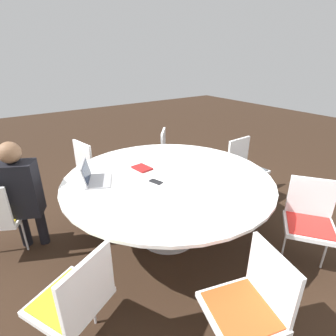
% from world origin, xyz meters
% --- Properties ---
extents(ground_plane, '(16.00, 16.00, 0.00)m').
position_xyz_m(ground_plane, '(0.00, 0.00, 0.00)').
color(ground_plane, black).
extents(conference_table, '(2.15, 2.15, 0.74)m').
position_xyz_m(conference_table, '(0.00, 0.00, 0.65)').
color(conference_table, '#B7B7BC').
rests_on(conference_table, ground_plane).
extents(chair_1, '(0.58, 0.58, 0.85)m').
position_xyz_m(chair_1, '(1.21, 0.70, 0.50)').
color(chair_1, white).
rests_on(chair_1, ground_plane).
extents(chair_2, '(0.53, 0.54, 0.85)m').
position_xyz_m(chair_2, '(0.32, 1.36, 0.50)').
color(chair_2, white).
rests_on(chair_2, ground_plane).
extents(chair_3, '(0.60, 0.60, 0.85)m').
position_xyz_m(chair_3, '(-0.88, 1.08, 0.50)').
color(chair_3, white).
rests_on(chair_3, ground_plane).
extents(chair_4, '(0.46, 0.44, 0.85)m').
position_xyz_m(chair_4, '(-1.39, -0.12, 0.50)').
color(chair_4, white).
rests_on(chair_4, ground_plane).
extents(chair_5, '(0.60, 0.61, 0.85)m').
position_xyz_m(chair_5, '(-0.84, -1.11, 0.50)').
color(chair_5, white).
rests_on(chair_5, ground_plane).
extents(chair_6, '(0.50, 0.51, 0.85)m').
position_xyz_m(chair_6, '(0.34, -1.35, 0.50)').
color(chair_6, white).
rests_on(chair_6, ground_plane).
extents(person_0, '(0.42, 0.36, 1.20)m').
position_xyz_m(person_0, '(1.30, -0.64, 0.70)').
color(person_0, black).
rests_on(person_0, ground_plane).
extents(laptop, '(0.37, 0.41, 0.21)m').
position_xyz_m(laptop, '(0.67, -0.32, 0.80)').
color(laptop, '#99999E').
rests_on(laptop, conference_table).
extents(spiral_notebook, '(0.18, 0.23, 0.02)m').
position_xyz_m(spiral_notebook, '(0.12, -0.33, 0.75)').
color(spiral_notebook, maroon).
rests_on(spiral_notebook, conference_table).
extents(cell_phone, '(0.11, 0.15, 0.01)m').
position_xyz_m(cell_phone, '(0.17, 0.03, 0.75)').
color(cell_phone, black).
rests_on(cell_phone, conference_table).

